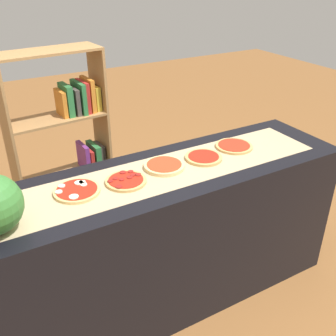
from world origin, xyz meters
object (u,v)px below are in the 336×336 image
at_px(pizza_plain_2, 164,166).
at_px(pizza_plain_4, 234,146).
at_px(pizza_pepperoni_1, 126,181).
at_px(pizza_mozzarella_0, 77,191).
at_px(bookshelf, 72,151).
at_px(pizza_plain_3, 204,157).

xyz_separation_m(pizza_plain_2, pizza_plain_4, (0.52, 0.02, -0.00)).
relative_size(pizza_plain_2, pizza_plain_4, 1.00).
height_order(pizza_pepperoni_1, pizza_plain_2, pizza_plain_2).
bearing_deg(pizza_mozzarella_0, bookshelf, 75.45).
relative_size(pizza_pepperoni_1, pizza_plain_3, 1.00).
distance_m(pizza_pepperoni_1, pizza_plain_4, 0.78).
relative_size(pizza_mozzarella_0, pizza_pepperoni_1, 1.08).
bearing_deg(pizza_pepperoni_1, pizza_plain_3, 2.70).
bearing_deg(bookshelf, pizza_mozzarella_0, -104.55).
xyz_separation_m(pizza_plain_3, pizza_plain_4, (0.26, 0.04, -0.00)).
height_order(pizza_pepperoni_1, pizza_plain_4, pizza_pepperoni_1).
distance_m(pizza_plain_2, bookshelf, 1.11).
bearing_deg(pizza_plain_2, pizza_plain_4, 2.30).
xyz_separation_m(pizza_pepperoni_1, pizza_plain_3, (0.52, 0.02, 0.00)).
relative_size(pizza_pepperoni_1, bookshelf, 0.15).
height_order(pizza_mozzarella_0, bookshelf, bookshelf).
distance_m(pizza_plain_4, bookshelf, 1.31).
height_order(pizza_mozzarella_0, pizza_plain_4, pizza_mozzarella_0).
bearing_deg(pizza_pepperoni_1, bookshelf, 89.35).
height_order(pizza_mozzarella_0, pizza_plain_3, pizza_mozzarella_0).
distance_m(pizza_mozzarella_0, pizza_plain_3, 0.78).
bearing_deg(pizza_pepperoni_1, pizza_plain_4, 4.64).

